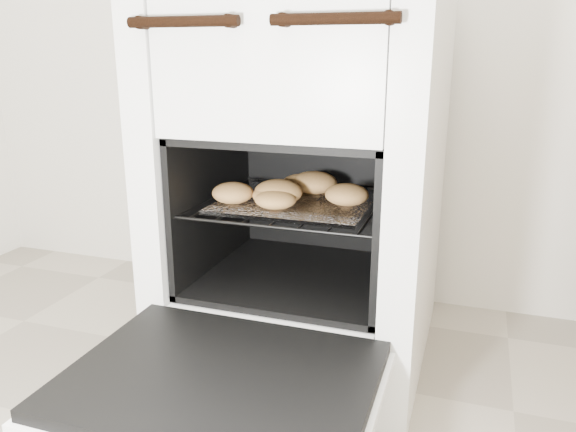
# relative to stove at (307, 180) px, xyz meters

# --- Properties ---
(stove) EXTENTS (0.60, 0.67, 0.93)m
(stove) POSITION_rel_stove_xyz_m (0.00, 0.00, 0.00)
(stove) COLOR white
(stove) RESTS_ON ground
(oven_door) EXTENTS (0.54, 0.42, 0.04)m
(oven_door) POSITION_rel_stove_xyz_m (0.00, -0.51, -0.25)
(oven_door) COLOR black
(oven_door) RESTS_ON stove
(oven_rack) EXTENTS (0.44, 0.42, 0.01)m
(oven_rack) POSITION_rel_stove_xyz_m (0.00, -0.07, -0.04)
(oven_rack) COLOR black
(oven_rack) RESTS_ON stove
(foil_sheet) EXTENTS (0.34, 0.30, 0.01)m
(foil_sheet) POSITION_rel_stove_xyz_m (0.00, -0.09, -0.03)
(foil_sheet) COLOR white
(foil_sheet) RESTS_ON oven_rack
(baked_rolls) EXTENTS (0.38, 0.29, 0.05)m
(baked_rolls) POSITION_rel_stove_xyz_m (-0.01, -0.09, -0.01)
(baked_rolls) COLOR #B48548
(baked_rolls) RESTS_ON foil_sheet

